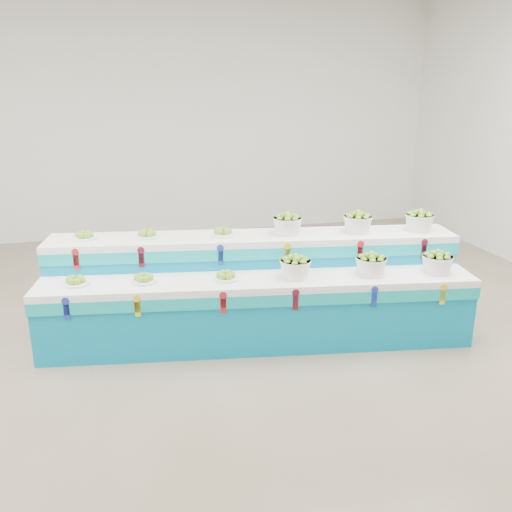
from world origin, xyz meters
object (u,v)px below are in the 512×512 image
display_stand (256,289)px  basket_lower_left (295,267)px  basket_upper_right (419,221)px  plate_upper_mid (147,233)px

display_stand → basket_lower_left: (0.32, -0.32, 0.32)m
basket_upper_right → basket_lower_left: bearing=-168.5°
plate_upper_mid → basket_upper_right: basket_upper_right is taller
display_stand → basket_upper_right: 1.94m
display_stand → basket_upper_right: (1.83, -0.01, 0.62)m
display_stand → plate_upper_mid: 1.27m
basket_lower_left → plate_upper_mid: size_ratio=1.26×
display_stand → basket_lower_left: bearing=-36.5°
basket_lower_left → plate_upper_mid: plate_upper_mid is taller
basket_lower_left → plate_upper_mid: 1.59m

